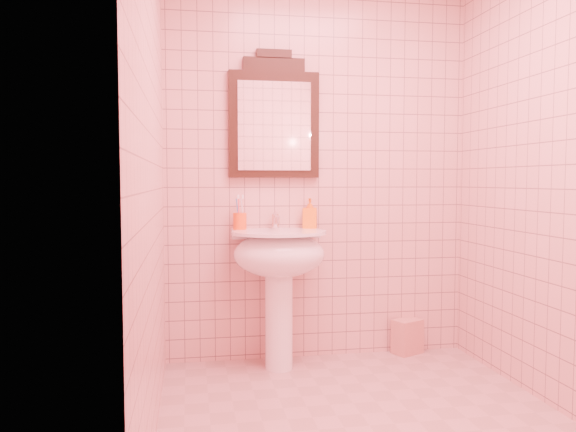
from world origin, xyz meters
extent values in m
plane|color=tan|center=(0.00, 0.00, 0.00)|extent=(2.20, 2.20, 0.00)
cube|color=#DFA39B|center=(0.00, 1.10, 1.25)|extent=(2.00, 0.02, 2.50)
cylinder|color=white|center=(-0.30, 0.88, 0.35)|extent=(0.17, 0.17, 0.70)
ellipsoid|color=white|center=(-0.30, 0.86, 0.72)|extent=(0.56, 0.46, 0.28)
cube|color=white|center=(-0.30, 1.03, 0.83)|extent=(0.56, 0.15, 0.05)
cylinder|color=white|center=(-0.30, 0.86, 0.85)|extent=(0.58, 0.58, 0.02)
cylinder|color=white|center=(-0.30, 1.03, 0.91)|extent=(0.04, 0.04, 0.09)
cylinder|color=white|center=(-0.30, 0.97, 0.94)|extent=(0.02, 0.10, 0.02)
cylinder|color=white|center=(-0.30, 0.92, 0.93)|extent=(0.02, 0.02, 0.04)
cube|color=white|center=(-0.30, 1.04, 0.96)|extent=(0.02, 0.07, 0.01)
cube|color=black|center=(-0.30, 1.08, 1.53)|extent=(0.58, 0.05, 0.68)
cube|color=black|center=(-0.30, 1.08, 1.91)|extent=(0.39, 0.05, 0.08)
cube|color=black|center=(-0.30, 1.08, 1.97)|extent=(0.23, 0.05, 0.06)
cube|color=white|center=(-0.30, 1.05, 1.52)|extent=(0.47, 0.01, 0.56)
cylinder|color=#EE4F14|center=(-0.53, 1.02, 0.92)|extent=(0.08, 0.08, 0.11)
cylinder|color=silver|center=(-0.51, 1.02, 0.96)|extent=(0.01, 0.01, 0.20)
cylinder|color=#338CD8|center=(-0.54, 1.03, 0.96)|extent=(0.01, 0.01, 0.20)
cylinder|color=#E5334C|center=(-0.54, 1.00, 0.96)|extent=(0.01, 0.01, 0.20)
imported|color=orange|center=(-0.07, 1.03, 0.96)|extent=(0.11, 0.11, 0.20)
cube|color=tan|center=(0.61, 1.04, 0.12)|extent=(0.22, 0.19, 0.23)
camera|label=1|loc=(-0.83, -2.51, 1.17)|focal=35.00mm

